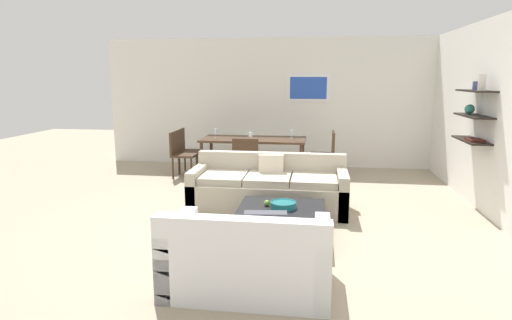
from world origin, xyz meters
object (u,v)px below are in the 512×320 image
object	(u,v)px
wine_glass_foot	(250,135)
wine_glass_left_near	(215,132)
dining_chair_right_far	(327,151)
dining_table	(254,142)
sofa_beige	(269,190)
dining_chair_left_far	(186,148)
dining_chair_foot	(246,159)
decorative_bowl	(283,205)
coffee_table	(281,224)
loveseat_white	(248,258)
apple_on_coffee_table	(267,203)
dining_chair_left_near	(180,151)
wine_glass_right_far	(292,132)

from	to	relation	value
wine_glass_foot	wine_glass_left_near	bearing A→B (deg)	159.56
dining_chair_right_far	dining_table	bearing A→B (deg)	-171.99
sofa_beige	dining_chair_right_far	size ratio (longest dim) A/B	2.51
dining_table	wine_glass_left_near	world-z (taller)	wine_glass_left_near
dining_chair_left_far	dining_table	bearing A→B (deg)	-8.01
dining_chair_right_far	dining_chair_left_far	bearing A→B (deg)	180.00
dining_chair_foot	wine_glass_left_near	size ratio (longest dim) A/B	4.82
sofa_beige	decorative_bowl	xyz separation A→B (m)	(0.30, -1.14, 0.13)
coffee_table	wine_glass_left_near	xyz separation A→B (m)	(-1.51, 3.04, 0.69)
dining_chair_right_far	loveseat_white	bearing A→B (deg)	-99.78
coffee_table	dining_chair_foot	bearing A→B (deg)	109.00
wine_glass_left_near	wine_glass_foot	world-z (taller)	wine_glass_left_near
apple_on_coffee_table	dining_chair_foot	xyz separation A→B (m)	(-0.61, 2.23, 0.09)
decorative_bowl	dining_chair_foot	xyz separation A→B (m)	(-0.81, 2.29, 0.08)
sofa_beige	apple_on_coffee_table	bearing A→B (deg)	-84.97
dining_table	apple_on_coffee_table	bearing A→B (deg)	-78.70
dining_chair_left_near	dining_chair_right_far	size ratio (longest dim) A/B	1.00
loveseat_white	wine_glass_right_far	xyz separation A→B (m)	(0.12, 4.49, 0.57)
coffee_table	dining_table	distance (m)	3.29
dining_chair_foot	dining_chair_left_far	size ratio (longest dim) A/B	1.00
dining_chair_right_far	wine_glass_left_near	distance (m)	2.15
loveseat_white	decorative_bowl	bearing A→B (deg)	80.15
dining_chair_foot	decorative_bowl	bearing A→B (deg)	-70.46
dining_chair_right_far	wine_glass_right_far	world-z (taller)	wine_glass_right_far
apple_on_coffee_table	coffee_table	bearing A→B (deg)	-23.83
wine_glass_foot	dining_chair_left_far	bearing A→B (deg)	157.69
apple_on_coffee_table	wine_glass_foot	distance (m)	2.80
wine_glass_right_far	dining_chair_foot	bearing A→B (deg)	-127.02
dining_chair_left_near	apple_on_coffee_table	bearing A→B (deg)	-55.18
dining_chair_foot	wine_glass_right_far	distance (m)	1.24
dining_chair_left_near	wine_glass_right_far	world-z (taller)	wine_glass_right_far
dining_chair_foot	dining_chair_right_far	size ratio (longest dim) A/B	1.00
decorative_bowl	wine_glass_foot	bearing A→B (deg)	106.43
apple_on_coffee_table	loveseat_white	bearing A→B (deg)	-90.70
wine_glass_right_far	sofa_beige	bearing A→B (deg)	-95.35
coffee_table	dining_chair_left_far	xyz separation A→B (m)	(-2.18, 3.34, 0.31)
sofa_beige	decorative_bowl	world-z (taller)	sofa_beige
dining_chair_foot	dining_table	bearing A→B (deg)	90.00
wine_glass_foot	wine_glass_right_far	bearing A→B (deg)	33.94
coffee_table	dining_chair_right_far	xyz separation A→B (m)	(0.59, 3.34, 0.31)
apple_on_coffee_table	wine_glass_right_far	distance (m)	3.21
coffee_table	dining_chair_right_far	world-z (taller)	dining_chair_right_far
dining_chair_left_near	wine_glass_right_far	bearing A→B (deg)	8.19
sofa_beige	dining_chair_left_near	distance (m)	2.63
apple_on_coffee_table	dining_chair_left_near	xyz separation A→B (m)	(-2.00, 2.87, 0.09)
decorative_bowl	wine_glass_foot	size ratio (longest dim) A/B	1.86
coffee_table	wine_glass_right_far	xyz separation A→B (m)	(-0.08, 3.26, 0.67)
dining_chair_right_far	wine_glass_foot	xyz separation A→B (m)	(-1.39, -0.57, 0.36)
decorative_bowl	dining_chair_left_near	world-z (taller)	dining_chair_left_near
dining_chair_left_far	wine_glass_left_near	xyz separation A→B (m)	(0.67, -0.30, 0.37)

